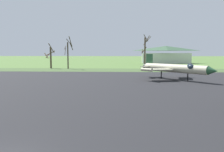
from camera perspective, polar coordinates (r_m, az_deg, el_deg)
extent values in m
cube|color=black|center=(27.25, -8.88, -4.19)|extent=(105.91, 57.70, 0.05)
cube|color=#3E552D|center=(61.53, -2.21, 1.51)|extent=(165.91, 12.00, 0.06)
cylinder|color=#B7B293|center=(40.68, 15.43, 1.89)|extent=(9.41, 10.20, 1.44)
cone|color=#234C2D|center=(37.09, 24.21, 1.20)|extent=(1.97, 1.98, 1.32)
cylinder|color=black|center=(44.76, 8.63, 2.39)|extent=(1.28, 1.26, 1.01)
ellipsoid|color=#19232D|center=(38.92, 19.21, 2.18)|extent=(1.13, 2.14, 1.07)
cube|color=#B7B293|center=(39.04, 11.73, 1.66)|extent=(4.56, 2.88, 0.13)
cube|color=#B7B293|center=(43.63, 16.49, 1.98)|extent=(3.26, 4.72, 0.13)
cylinder|color=#B7B293|center=(37.90, 8.80, 1.59)|extent=(1.94, 2.07, 0.54)
cylinder|color=#B7B293|center=(45.82, 17.25, 2.13)|extent=(1.94, 2.07, 0.54)
cube|color=#234C2D|center=(44.14, 9.46, 4.41)|extent=(1.16, 1.26, 1.77)
cube|color=#B7B293|center=(43.30, 8.59, 2.41)|extent=(2.11, 2.09, 0.13)
cube|color=#B7B293|center=(44.95, 10.48, 2.51)|extent=(2.11, 2.09, 0.13)
cylinder|color=black|center=(39.28, 18.63, -0.38)|extent=(0.19, 0.19, 1.34)
cylinder|color=black|center=(42.43, 12.37, 0.24)|extent=(0.19, 0.19, 1.34)
cylinder|color=brown|center=(70.73, -15.24, 4.48)|extent=(0.53, 0.53, 6.46)
cylinder|color=brown|center=(71.25, -15.97, 4.95)|extent=(0.69, 2.16, 1.49)
cylinder|color=brown|center=(69.92, -15.09, 6.81)|extent=(1.66, 1.30, 3.01)
cylinder|color=brown|center=(70.25, -16.29, 4.97)|extent=(1.96, 2.34, 1.64)
cylinder|color=brown|center=(72.13, -15.39, 5.56)|extent=(2.81, 1.43, 1.74)
cylinder|color=#42382D|center=(67.11, -11.11, 5.08)|extent=(0.38, 0.38, 7.80)
cylinder|color=#42382D|center=(67.35, -11.75, 7.11)|extent=(0.24, 1.55, 1.08)
cylinder|color=#42382D|center=(66.52, -10.92, 8.54)|extent=(1.34, 1.13, 1.67)
cylinder|color=#42382D|center=(66.78, -10.47, 8.60)|extent=(0.63, 2.00, 2.97)
cylinder|color=#42382D|center=(67.23, -11.78, 6.11)|extent=(0.29, 1.64, 2.13)
cylinder|color=#42382D|center=(66.72, -10.28, 7.42)|extent=(0.55, 2.35, 2.22)
cylinder|color=brown|center=(63.94, 8.32, 5.62)|extent=(0.44, 0.44, 8.97)
cylinder|color=brown|center=(63.97, 7.66, 6.40)|extent=(0.42, 1.60, 0.93)
cylinder|color=brown|center=(63.50, 8.57, 9.51)|extent=(1.37, 0.53, 1.96)
cylinder|color=brown|center=(65.05, 8.85, 8.78)|extent=(2.12, 1.45, 2.44)
cylinder|color=brown|center=(64.57, 8.11, 6.49)|extent=(1.54, 0.65, 1.91)
cylinder|color=brown|center=(64.70, 8.86, 9.11)|extent=(1.41, 1.42, 2.20)
cube|color=beige|center=(104.72, 13.41, 4.42)|extent=(21.14, 8.92, 4.54)
pyramid|color=#38563D|center=(104.70, 13.47, 6.83)|extent=(22.20, 9.37, 2.15)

